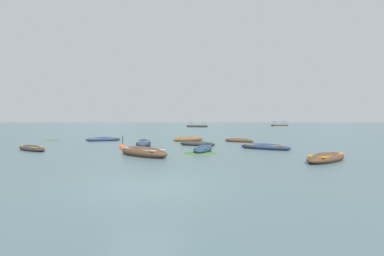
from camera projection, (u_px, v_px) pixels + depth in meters
ground_plane at (205, 122)px, 1507.37m from camera, size 6000.00×6000.00×0.00m
mountain_0 at (8, 106)px, 2458.84m from camera, size 842.49×842.49×285.90m
mountain_1 at (115, 90)px, 2308.42m from camera, size 1775.87×1775.87×524.94m
mountain_2 at (186, 87)px, 2239.54m from camera, size 1636.93×1636.93×557.50m
mountain_3 at (321, 96)px, 1926.00m from camera, size 1157.48×1157.48×347.98m
rowboat_0 at (265, 147)px, 22.23m from camera, size 4.06×3.35×0.55m
rowboat_1 at (239, 140)px, 30.20m from camera, size 3.33×2.69×0.49m
rowboat_2 at (143, 143)px, 25.24m from camera, size 2.02×4.49×0.74m
rowboat_3 at (143, 152)px, 17.85m from camera, size 4.18×3.89×0.73m
rowboat_4 at (32, 148)px, 21.18m from camera, size 3.67×3.10×0.49m
rowboat_5 at (103, 139)px, 31.77m from camera, size 3.91×2.64×0.56m
rowboat_6 at (197, 144)px, 25.53m from camera, size 3.58×2.36×0.50m
rowboat_7 at (203, 149)px, 20.18m from camera, size 1.73×3.57×0.59m
rowboat_8 at (326, 158)px, 15.43m from camera, size 3.66×3.72×0.58m
rowboat_9 at (189, 139)px, 31.69m from camera, size 3.73×2.76×0.59m
ferry_0 at (280, 125)px, 142.25m from camera, size 8.24×4.87×2.54m
ferry_1 at (197, 126)px, 111.86m from camera, size 8.23×5.84×2.54m
mooring_buoy at (123, 147)px, 22.59m from camera, size 0.50×0.50×1.20m
weed_patch_0 at (200, 153)px, 19.17m from camera, size 3.02×2.97×0.14m
weed_patch_2 at (52, 141)px, 32.47m from camera, size 2.63×2.65×0.14m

